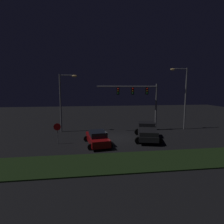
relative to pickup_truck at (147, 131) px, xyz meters
name	(u,v)px	position (x,y,z in m)	size (l,w,h in m)	color
ground_plane	(116,137)	(-3.47, 1.23, -1.00)	(80.00, 80.00, 0.00)	black
grass_median	(130,162)	(-3.47, -6.33, -0.95)	(22.19, 4.13, 0.10)	black
pickup_truck	(147,131)	(0.00, 0.00, 0.00)	(3.76, 5.73, 1.80)	black
car_sedan	(97,138)	(-5.83, -1.49, -0.26)	(2.88, 4.61, 1.51)	maroon
traffic_signal_gantry	(139,95)	(0.25, 4.30, 3.90)	(8.32, 0.56, 6.50)	slate
street_lamp_left	(64,96)	(-9.86, 5.04, 3.88)	(2.35, 0.44, 7.72)	slate
street_lamp_right	(183,92)	(6.56, 4.37, 4.42)	(2.57, 0.44, 8.68)	slate
stop_sign	(57,130)	(-9.97, -0.59, 0.56)	(0.76, 0.08, 2.23)	slate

